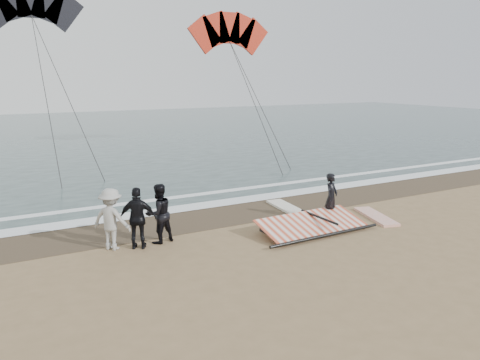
# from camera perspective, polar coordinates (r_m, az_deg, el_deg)

# --- Properties ---
(ground) EXTENTS (120.00, 120.00, 0.00)m
(ground) POSITION_cam_1_polar(r_m,az_deg,el_deg) (14.29, 10.61, -8.02)
(ground) COLOR #8C704C
(ground) RESTS_ON ground
(sea) EXTENTS (120.00, 54.00, 0.02)m
(sea) POSITION_cam_1_polar(r_m,az_deg,el_deg) (44.42, -17.29, 5.53)
(sea) COLOR #233838
(sea) RESTS_ON ground
(wet_sand) EXTENTS (120.00, 2.80, 0.01)m
(wet_sand) POSITION_cam_1_polar(r_m,az_deg,el_deg) (17.81, 1.47, -3.65)
(wet_sand) COLOR #4C3D2B
(wet_sand) RESTS_ON ground
(foam_near) EXTENTS (120.00, 0.90, 0.01)m
(foam_near) POSITION_cam_1_polar(r_m,az_deg,el_deg) (18.98, -0.64, -2.56)
(foam_near) COLOR white
(foam_near) RESTS_ON sea
(foam_far) EXTENTS (120.00, 0.45, 0.01)m
(foam_far) POSITION_cam_1_polar(r_m,az_deg,el_deg) (20.45, -2.87, -1.47)
(foam_far) COLOR white
(foam_far) RESTS_ON sea
(man_main) EXTENTS (0.73, 0.65, 1.69)m
(man_main) POSITION_cam_1_polar(r_m,az_deg,el_deg) (16.61, 11.06, -2.07)
(man_main) COLOR black
(man_main) RESTS_ON ground
(board_white) EXTENTS (1.23, 2.34, 0.09)m
(board_white) POSITION_cam_1_polar(r_m,az_deg,el_deg) (17.54, 16.23, -4.28)
(board_white) COLOR silver
(board_white) RESTS_ON ground
(board_cream) EXTENTS (0.86, 2.45, 0.10)m
(board_cream) POSITION_cam_1_polar(r_m,az_deg,el_deg) (17.95, 5.83, -3.44)
(board_cream) COLOR white
(board_cream) RESTS_ON ground
(trio_cluster) EXTENTS (2.57, 1.40, 1.84)m
(trio_cluster) POSITION_cam_1_polar(r_m,az_deg,el_deg) (14.14, -12.82, -4.43)
(trio_cluster) COLOR black
(trio_cluster) RESTS_ON ground
(sail_rig) EXTENTS (4.22, 1.84, 0.49)m
(sail_rig) POSITION_cam_1_polar(r_m,az_deg,el_deg) (15.57, 8.19, -5.45)
(sail_rig) COLOR black
(sail_rig) RESTS_ON ground
(kite_red) EXTENTS (6.46, 4.84, 12.05)m
(kite_red) POSITION_cam_1_polar(r_m,az_deg,el_deg) (32.55, -1.29, 17.17)
(kite_red) COLOR red
(kite_red) RESTS_ON ground
(kite_dark) EXTENTS (6.74, 5.21, 13.31)m
(kite_dark) POSITION_cam_1_polar(r_m,az_deg,el_deg) (32.25, -24.13, 18.45)
(kite_dark) COLOR black
(kite_dark) RESTS_ON ground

